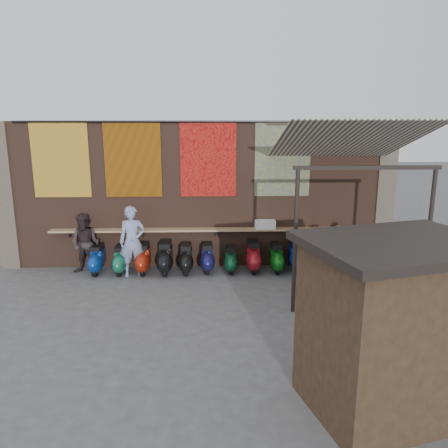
% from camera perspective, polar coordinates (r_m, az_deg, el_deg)
% --- Properties ---
extents(ground, '(70.00, 70.00, 0.00)m').
position_cam_1_polar(ground, '(10.08, -3.70, -10.05)').
color(ground, '#474749').
rests_on(ground, ground).
extents(brick_wall, '(10.00, 0.40, 4.00)m').
position_cam_1_polar(brick_wall, '(12.13, -3.46, 3.80)').
color(brick_wall, brown).
rests_on(brick_wall, ground).
extents(pier_left, '(0.50, 0.50, 4.00)m').
position_cam_1_polar(pier_left, '(13.32, -26.46, 3.29)').
color(pier_left, '#4C4238').
rests_on(pier_left, ground).
extents(pier_right, '(0.50, 0.50, 4.00)m').
position_cam_1_polar(pier_right, '(13.06, 20.04, 3.70)').
color(pier_right, '#4C4238').
rests_on(pier_right, ground).
extents(eating_counter, '(8.00, 0.32, 0.05)m').
position_cam_1_polar(eating_counter, '(11.95, -3.45, -0.75)').
color(eating_counter, '#9E7A51').
rests_on(eating_counter, brick_wall).
extents(shelf_box, '(0.55, 0.29, 0.24)m').
position_cam_1_polar(shelf_box, '(11.97, 5.38, -0.05)').
color(shelf_box, white).
rests_on(shelf_box, eating_counter).
extents(tapestry_redgold, '(1.50, 0.02, 2.00)m').
position_cam_1_polar(tapestry_redgold, '(12.42, -20.56, 7.87)').
color(tapestry_redgold, '#963215').
rests_on(tapestry_redgold, brick_wall).
extents(tapestry_sun, '(1.50, 0.02, 2.00)m').
position_cam_1_polar(tapestry_sun, '(11.95, -11.81, 8.24)').
color(tapestry_sun, orange).
rests_on(tapestry_sun, brick_wall).
extents(tapestry_orange, '(1.50, 0.02, 2.00)m').
position_cam_1_polar(tapestry_orange, '(11.78, -2.08, 8.44)').
color(tapestry_orange, red).
rests_on(tapestry_orange, brick_wall).
extents(tapestry_multi, '(1.50, 0.02, 2.00)m').
position_cam_1_polar(tapestry_multi, '(11.94, 7.66, 8.40)').
color(tapestry_multi, navy).
rests_on(tapestry_multi, brick_wall).
extents(hang_rail, '(9.50, 0.06, 0.06)m').
position_cam_1_polar(hang_rail, '(11.74, -3.63, 13.20)').
color(hang_rail, black).
rests_on(hang_rail, brick_wall).
extents(scooter_stool_0, '(0.36, 0.80, 0.76)m').
position_cam_1_polar(scooter_stool_0, '(12.21, -16.26, -4.46)').
color(scooter_stool_0, navy).
rests_on(scooter_stool_0, ground).
extents(scooter_stool_1, '(0.35, 0.78, 0.74)m').
position_cam_1_polar(scooter_stool_1, '(12.05, -13.37, -4.58)').
color(scooter_stool_1, '#196547').
rests_on(scooter_stool_1, ground).
extents(scooter_stool_2, '(0.38, 0.84, 0.80)m').
position_cam_1_polar(scooter_stool_2, '(11.94, -10.48, -4.46)').
color(scooter_stool_2, maroon).
rests_on(scooter_stool_2, ground).
extents(scooter_stool_3, '(0.40, 0.89, 0.84)m').
position_cam_1_polar(scooter_stool_3, '(11.84, -7.66, -4.39)').
color(scooter_stool_3, black).
rests_on(scooter_stool_3, ground).
extents(scooter_stool_4, '(0.37, 0.81, 0.77)m').
position_cam_1_polar(scooter_stool_4, '(11.81, -4.96, -4.55)').
color(scooter_stool_4, black).
rests_on(scooter_stool_4, ground).
extents(scooter_stool_5, '(0.36, 0.80, 0.76)m').
position_cam_1_polar(scooter_stool_5, '(11.87, -2.18, -4.45)').
color(scooter_stool_5, '#141347').
rests_on(scooter_stool_5, ground).
extents(scooter_stool_6, '(0.32, 0.72, 0.68)m').
position_cam_1_polar(scooter_stool_6, '(11.83, 0.85, -4.69)').
color(scooter_stool_6, '#0F4D2D').
rests_on(scooter_stool_6, ground).
extents(scooter_stool_7, '(0.39, 0.86, 0.82)m').
position_cam_1_polar(scooter_stool_7, '(11.89, 3.81, -4.28)').
color(scooter_stool_7, maroon).
rests_on(scooter_stool_7, ground).
extents(scooter_stool_8, '(0.36, 0.80, 0.76)m').
position_cam_1_polar(scooter_stool_8, '(11.94, 6.84, -4.43)').
color(scooter_stool_8, '#0C5912').
rests_on(scooter_stool_8, ground).
extents(scooter_stool_9, '(0.40, 0.89, 0.84)m').
position_cam_1_polar(scooter_stool_9, '(12.06, 9.41, -4.12)').
color(scooter_stool_9, navy).
rests_on(scooter_stool_9, ground).
extents(scooter_stool_10, '(0.32, 0.71, 0.67)m').
position_cam_1_polar(scooter_stool_10, '(12.22, 11.98, -4.43)').
color(scooter_stool_10, '#AB0D31').
rests_on(scooter_stool_10, ground).
extents(diner_left, '(0.75, 0.57, 1.86)m').
position_cam_1_polar(diner_left, '(11.65, -11.86, -2.23)').
color(diner_left, '#8494C0').
rests_on(diner_left, ground).
extents(diner_right, '(0.92, 0.79, 1.64)m').
position_cam_1_polar(diner_right, '(12.15, -17.64, -2.49)').
color(diner_right, '#2D2325').
rests_on(diner_right, ground).
extents(shopper_navy, '(1.09, 0.46, 1.86)m').
position_cam_1_polar(shopper_navy, '(10.25, 21.13, -5.00)').
color(shopper_navy, black).
rests_on(shopper_navy, ground).
extents(shopper_grey, '(1.20, 1.04, 1.61)m').
position_cam_1_polar(shopper_grey, '(10.84, 22.90, -4.87)').
color(shopper_grey, '#5A5A5F').
rests_on(shopper_grey, ground).
extents(shopper_tan, '(0.88, 0.76, 1.51)m').
position_cam_1_polar(shopper_tan, '(11.19, 14.63, -3.95)').
color(shopper_tan, '#8F7F5B').
rests_on(shopper_tan, ground).
extents(market_stall, '(2.51, 2.13, 2.34)m').
position_cam_1_polar(market_stall, '(6.60, 21.12, -12.84)').
color(market_stall, black).
rests_on(market_stall, ground).
extents(stall_roof, '(2.83, 2.43, 0.12)m').
position_cam_1_polar(stall_roof, '(6.18, 22.06, -2.48)').
color(stall_roof, black).
rests_on(stall_roof, market_stall).
extents(stall_sign, '(1.17, 0.35, 0.50)m').
position_cam_1_polar(stall_sign, '(7.03, 17.28, -6.29)').
color(stall_sign, gold).
rests_on(stall_sign, market_stall).
extents(stall_shelf, '(1.76, 0.56, 0.06)m').
position_cam_1_polar(stall_shelf, '(7.34, 16.82, -12.52)').
color(stall_shelf, '#473321').
rests_on(stall_shelf, market_stall).
extents(awning_canvas, '(3.20, 3.28, 0.97)m').
position_cam_1_polar(awning_canvas, '(10.65, 15.66, 10.44)').
color(awning_canvas, beige).
rests_on(awning_canvas, brick_wall).
extents(awning_ledger, '(3.30, 0.08, 0.12)m').
position_cam_1_polar(awning_ledger, '(12.17, 13.52, 12.73)').
color(awning_ledger, '#33261C').
rests_on(awning_ledger, brick_wall).
extents(awning_header, '(3.00, 0.08, 0.08)m').
position_cam_1_polar(awning_header, '(9.27, 18.24, 7.01)').
color(awning_header, black).
rests_on(awning_header, awning_post_left).
extents(awning_post_left, '(0.09, 0.09, 3.10)m').
position_cam_1_polar(awning_post_left, '(9.17, 9.29, -2.31)').
color(awning_post_left, black).
rests_on(awning_post_left, ground).
extents(awning_post_right, '(0.09, 0.09, 3.10)m').
position_cam_1_polar(awning_post_right, '(10.09, 25.11, -1.98)').
color(awning_post_right, black).
rests_on(awning_post_right, ground).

